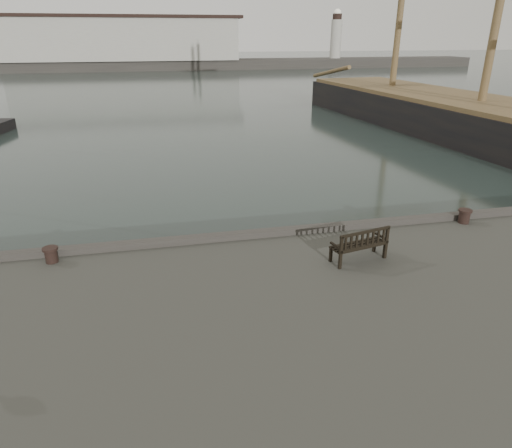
{
  "coord_description": "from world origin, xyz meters",
  "views": [
    {
      "loc": [
        -3.22,
        -11.76,
        6.89
      ],
      "look_at": [
        -0.74,
        -0.5,
        2.1
      ],
      "focal_mm": 32.0,
      "sensor_mm": 36.0,
      "label": 1
    }
  ],
  "objects_px": {
    "bench": "(359,250)",
    "tall_ship_main": "(477,128)",
    "bollard_left": "(51,255)",
    "bollard_right": "(464,216)"
  },
  "relations": [
    {
      "from": "bench",
      "to": "tall_ship_main",
      "type": "height_order",
      "value": "tall_ship_main"
    },
    {
      "from": "bench",
      "to": "bollard_right",
      "type": "height_order",
      "value": "bench"
    },
    {
      "from": "bollard_left",
      "to": "bollard_right",
      "type": "xyz_separation_m",
      "value": [
        11.84,
        0.07,
        0.01
      ]
    },
    {
      "from": "bollard_right",
      "to": "tall_ship_main",
      "type": "distance_m",
      "value": 21.78
    },
    {
      "from": "bench",
      "to": "bollard_right",
      "type": "relative_size",
      "value": 3.69
    },
    {
      "from": "bench",
      "to": "bollard_left",
      "type": "bearing_deg",
      "value": 155.85
    },
    {
      "from": "tall_ship_main",
      "to": "bench",
      "type": "bearing_deg",
      "value": -138.19
    },
    {
      "from": "bench",
      "to": "bollard_left",
      "type": "height_order",
      "value": "bench"
    },
    {
      "from": "bench",
      "to": "bollard_left",
      "type": "relative_size",
      "value": 3.91
    },
    {
      "from": "bollard_left",
      "to": "tall_ship_main",
      "type": "xyz_separation_m",
      "value": [
        25.2,
        17.24,
        -1.01
      ]
    }
  ]
}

